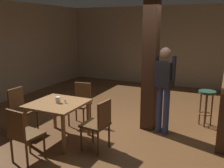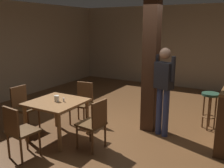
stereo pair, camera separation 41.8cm
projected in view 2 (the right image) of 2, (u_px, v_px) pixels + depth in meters
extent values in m
plane|color=brown|center=(125.00, 133.00, 5.05)|extent=(10.80, 10.80, 0.00)
cube|color=gray|center=(185.00, 47.00, 8.52)|extent=(8.00, 0.10, 2.80)
cube|color=#382114|center=(151.00, 63.00, 4.92)|extent=(0.28, 0.28, 2.80)
cube|color=brown|center=(56.00, 102.00, 4.69)|extent=(0.96, 0.96, 0.04)
cylinder|color=brown|center=(87.00, 118.00, 4.92)|extent=(0.07, 0.07, 0.69)
cylinder|color=brown|center=(56.00, 111.00, 5.32)|extent=(0.07, 0.07, 0.69)
cylinder|color=brown|center=(59.00, 133.00, 4.23)|extent=(0.07, 0.07, 0.69)
cylinder|color=brown|center=(26.00, 123.00, 4.63)|extent=(0.07, 0.07, 0.69)
cube|color=#4C3319|center=(23.00, 131.00, 4.03)|extent=(0.46, 0.46, 0.04)
cube|color=brown|center=(11.00, 122.00, 3.83)|extent=(0.38, 0.08, 0.45)
cylinder|color=brown|center=(27.00, 138.00, 4.32)|extent=(0.04, 0.04, 0.43)
cylinder|color=brown|center=(40.00, 143.00, 4.12)|extent=(0.04, 0.04, 0.43)
cylinder|color=brown|center=(8.00, 145.00, 4.04)|extent=(0.04, 0.04, 0.43)
cylinder|color=brown|center=(21.00, 151.00, 3.84)|extent=(0.04, 0.04, 0.43)
cube|color=#4C3319|center=(26.00, 109.00, 5.13)|extent=(0.43, 0.43, 0.04)
cube|color=brown|center=(19.00, 97.00, 5.17)|extent=(0.05, 0.38, 0.45)
cylinder|color=brown|center=(39.00, 118.00, 5.24)|extent=(0.04, 0.04, 0.43)
cylinder|color=brown|center=(26.00, 123.00, 4.95)|extent=(0.04, 0.04, 0.43)
cylinder|color=brown|center=(28.00, 115.00, 5.41)|extent=(0.04, 0.04, 0.43)
cylinder|color=brown|center=(14.00, 120.00, 5.12)|extent=(0.04, 0.04, 0.43)
cube|color=#4C3319|center=(81.00, 104.00, 5.43)|extent=(0.46, 0.46, 0.04)
cube|color=brown|center=(85.00, 92.00, 5.55)|extent=(0.38, 0.08, 0.45)
cylinder|color=brown|center=(84.00, 118.00, 5.26)|extent=(0.04, 0.04, 0.43)
cylinder|color=brown|center=(70.00, 115.00, 5.40)|extent=(0.04, 0.04, 0.43)
cylinder|color=brown|center=(92.00, 112.00, 5.57)|extent=(0.04, 0.04, 0.43)
cylinder|color=brown|center=(78.00, 110.00, 5.71)|extent=(0.04, 0.04, 0.43)
cube|color=#4C3319|center=(91.00, 124.00, 4.33)|extent=(0.46, 0.46, 0.04)
cube|color=brown|center=(100.00, 114.00, 4.17)|extent=(0.07, 0.38, 0.45)
cylinder|color=brown|center=(77.00, 137.00, 4.34)|extent=(0.04, 0.04, 0.43)
cylinder|color=brown|center=(90.00, 130.00, 4.62)|extent=(0.04, 0.04, 0.43)
cylinder|color=brown|center=(93.00, 142.00, 4.14)|extent=(0.04, 0.04, 0.43)
cylinder|color=brown|center=(105.00, 135.00, 4.42)|extent=(0.04, 0.04, 0.43)
cylinder|color=silver|center=(57.00, 99.00, 4.65)|extent=(0.09, 0.09, 0.12)
cylinder|color=silver|center=(64.00, 100.00, 4.64)|extent=(0.03, 0.03, 0.07)
cube|color=black|center=(164.00, 76.00, 4.68)|extent=(0.39, 0.30, 0.50)
sphere|color=#997056|center=(165.00, 54.00, 4.59)|extent=(0.27, 0.27, 0.21)
cylinder|color=navy|center=(166.00, 113.00, 4.79)|extent=(0.15, 0.15, 0.95)
cylinder|color=navy|center=(159.00, 111.00, 4.91)|extent=(0.15, 0.15, 0.95)
cylinder|color=black|center=(173.00, 69.00, 4.51)|extent=(0.10, 0.10, 0.46)
cylinder|color=black|center=(156.00, 66.00, 4.79)|extent=(0.10, 0.10, 0.46)
cylinder|color=#1E3828|center=(211.00, 94.00, 5.09)|extent=(0.36, 0.36, 0.05)
torus|color=brown|center=(209.00, 117.00, 5.20)|extent=(0.25, 0.25, 0.02)
cylinder|color=brown|center=(210.00, 111.00, 5.28)|extent=(0.03, 0.03, 0.72)
cylinder|color=brown|center=(208.00, 114.00, 5.08)|extent=(0.03, 0.03, 0.72)
cylinder|color=brown|center=(215.00, 113.00, 5.12)|extent=(0.03, 0.03, 0.72)
cylinder|color=brown|center=(203.00, 111.00, 5.24)|extent=(0.03, 0.03, 0.72)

